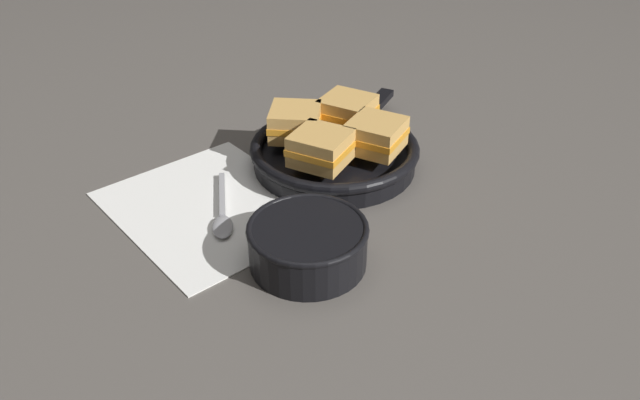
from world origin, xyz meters
The scene contains 9 objects.
ground_plane centered at (0.00, 0.00, 0.00)m, with size 4.00×4.00×0.00m, color #56514C.
napkin centered at (-0.07, -0.05, 0.00)m, with size 0.30×0.25×0.00m.
soup_bowl centered at (0.11, -0.03, 0.03)m, with size 0.15×0.15×0.06m.
spoon centered at (-0.03, -0.06, 0.01)m, with size 0.15×0.11×0.01m.
skillet centered at (-0.05, 0.16, 0.02)m, with size 0.26×0.36×0.04m.
sandwich_near_left centered at (0.01, 0.19, 0.07)m, with size 0.10×0.10×0.05m.
sandwich_near_right centered at (-0.08, 0.21, 0.07)m, with size 0.10×0.10×0.05m.
sandwich_far_left centered at (-0.10, 0.12, 0.07)m, with size 0.11×0.11×0.05m.
sandwich_far_right centered at (-0.01, 0.10, 0.07)m, with size 0.10×0.10×0.05m.
Camera 1 is at (0.58, -0.42, 0.50)m, focal length 35.00 mm.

